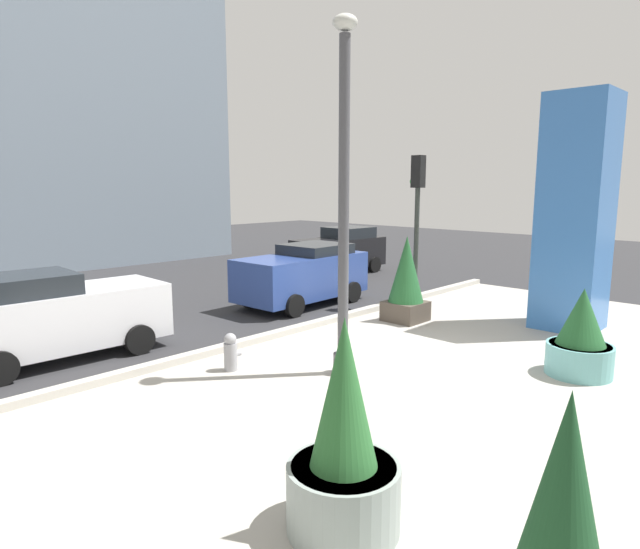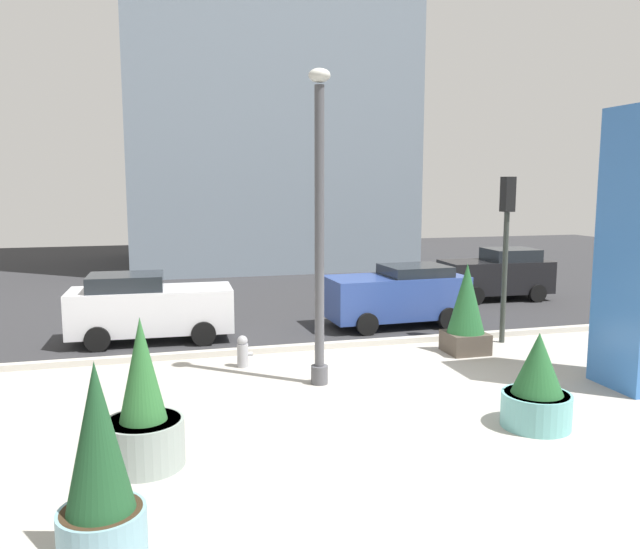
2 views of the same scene
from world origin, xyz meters
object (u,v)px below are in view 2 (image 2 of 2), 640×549
traffic_light_corner (506,232)px  pedestrian_crossing (451,296)px  potted_plant_curbside (143,412)px  car_far_lane (397,295)px  lamp_post (319,236)px  potted_plant_by_pillar (466,310)px  car_curb_east (497,274)px  potted_plant_mid_plaza (99,472)px  potted_plant_near_right (537,387)px  fire_hydrant (243,352)px  car_passing_lane (149,307)px

traffic_light_corner → pedestrian_crossing: 3.16m
potted_plant_curbside → car_far_lane: bearing=47.7°
traffic_light_corner → car_far_lane: (-1.91, 2.71, -2.03)m
lamp_post → pedestrian_crossing: bearing=40.4°
lamp_post → potted_plant_by_pillar: bearing=19.3°
traffic_light_corner → car_curb_east: 7.03m
pedestrian_crossing → lamp_post: bearing=-139.6°
lamp_post → potted_plant_mid_plaza: bearing=-126.4°
potted_plant_near_right → traffic_light_corner: bearing=64.3°
lamp_post → potted_plant_near_right: size_ratio=3.85×
traffic_light_corner → potted_plant_mid_plaza: bearing=-141.8°
potted_plant_mid_plaza → car_curb_east: potted_plant_mid_plaza is taller
car_far_lane → pedestrian_crossing: car_far_lane is taller
potted_plant_by_pillar → car_far_lane: size_ratio=0.54×
potted_plant_near_right → fire_hydrant: size_ratio=2.24×
lamp_post → pedestrian_crossing: size_ratio=4.07×
car_far_lane → potted_plant_near_right: bearing=-95.0°
potted_plant_near_right → potted_plant_mid_plaza: (-7.01, -2.12, 0.30)m
lamp_post → potted_plant_mid_plaza: size_ratio=2.83×
car_far_lane → pedestrian_crossing: size_ratio=2.63×
lamp_post → potted_plant_near_right: (3.01, -3.29, -2.44)m
lamp_post → potted_plant_mid_plaza: lamp_post is taller
potted_plant_near_right → potted_plant_by_pillar: (1.17, 4.76, 0.39)m
fire_hydrant → car_far_lane: (5.11, 3.21, 0.56)m
potted_plant_curbside → traffic_light_corner: 10.81m
lamp_post → car_passing_lane: lamp_post is taller
car_curb_east → lamp_post: bearing=-138.1°
potted_plant_by_pillar → pedestrian_crossing: potted_plant_by_pillar is taller
lamp_post → car_far_lane: 6.52m
car_far_lane → car_curb_east: car_curb_east is taller
potted_plant_by_pillar → pedestrian_crossing: bearing=70.0°
car_far_lane → traffic_light_corner: bearing=-54.9°
car_curb_east → pedestrian_crossing: (-3.64, -3.52, -0.05)m
lamp_post → pedestrian_crossing: 7.31m
potted_plant_curbside → car_far_lane: (7.27, 8.00, 0.08)m
lamp_post → traffic_light_corner: 6.04m
potted_plant_near_right → car_far_lane: (0.71, 8.17, 0.22)m
pedestrian_crossing → potted_plant_mid_plaza: bearing=-133.1°
car_curb_east → fire_hydrant: bearing=-148.4°
potted_plant_by_pillar → traffic_light_corner: (1.45, 0.69, 1.86)m
potted_plant_by_pillar → car_curb_east: 8.10m
potted_plant_curbside → pedestrian_crossing: 11.68m
potted_plant_curbside → potted_plant_near_right: (6.56, -0.16, -0.13)m
lamp_post → fire_hydrant: size_ratio=8.62×
potted_plant_near_right → traffic_light_corner: size_ratio=0.38×
lamp_post → car_curb_east: bearing=41.9°
car_curb_east → potted_plant_near_right: bearing=-117.6°
potted_plant_by_pillar → car_far_lane: 3.44m
potted_plant_curbside → potted_plant_mid_plaza: bearing=-101.2°
car_passing_lane → pedestrian_crossing: (8.74, -0.33, -0.04)m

